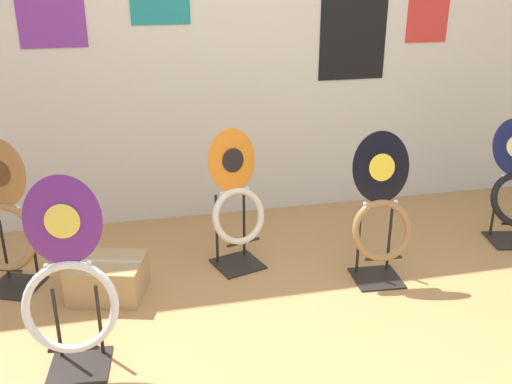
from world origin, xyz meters
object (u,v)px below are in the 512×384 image
toilet_seat_display_jazz_black (381,212)px  storage_box (108,278)px  toilet_seat_display_woodgrain (4,222)px  toilet_seat_display_orange_sun (236,202)px  toilet_seat_display_purple_note (70,290)px

toilet_seat_display_jazz_black → storage_box: size_ratio=1.88×
toilet_seat_display_woodgrain → toilet_seat_display_jazz_black: size_ratio=1.00×
toilet_seat_display_orange_sun → toilet_seat_display_woodgrain: bearing=179.3°
toilet_seat_display_purple_note → toilet_seat_display_jazz_black: (1.72, 0.47, 0.01)m
toilet_seat_display_orange_sun → toilet_seat_display_jazz_black: toilet_seat_display_jazz_black is taller
toilet_seat_display_jazz_black → storage_box: toilet_seat_display_jazz_black is taller
toilet_seat_display_woodgrain → toilet_seat_display_orange_sun: size_ratio=1.03×
storage_box → toilet_seat_display_orange_sun: bearing=13.6°
toilet_seat_display_orange_sun → toilet_seat_display_purple_note: (-0.92, -0.83, -0.01)m
toilet_seat_display_purple_note → storage_box: 0.72m
toilet_seat_display_purple_note → toilet_seat_display_jazz_black: 1.78m
toilet_seat_display_orange_sun → toilet_seat_display_purple_note: 1.24m
toilet_seat_display_orange_sun → storage_box: 0.88m
toilet_seat_display_woodgrain → toilet_seat_display_jazz_black: bearing=-9.9°
toilet_seat_display_orange_sun → storage_box: (-0.79, -0.19, -0.32)m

